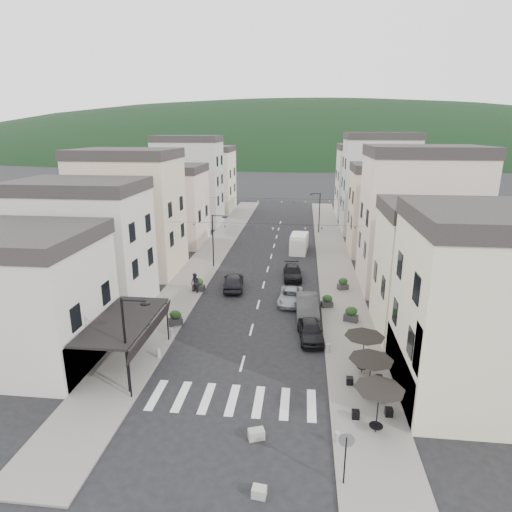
{
  "coord_description": "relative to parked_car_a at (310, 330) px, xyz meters",
  "views": [
    {
      "loc": [
        3.68,
        -18.84,
        14.89
      ],
      "look_at": [
        -0.56,
        19.27,
        3.5
      ],
      "focal_mm": 30.0,
      "sensor_mm": 36.0,
      "label": 1
    }
  ],
  "objects": [
    {
      "name": "streetlamp_left_near",
      "position": [
        -10.33,
        -7.96,
        2.98
      ],
      "size": [
        1.7,
        0.56,
        6.0
      ],
      "color": "black",
      "rests_on": "ground"
    },
    {
      "name": "parked_car_a",
      "position": [
        0.0,
        0.0,
        0.0
      ],
      "size": [
        2.15,
        4.4,
        1.44
      ],
      "primitive_type": "imported",
      "rotation": [
        0.0,
        0.0,
        0.11
      ],
      "color": "black",
      "rests_on": "ground"
    },
    {
      "name": "planter_rb",
      "position": [
        1.5,
        5.89,
        -0.06
      ],
      "size": [
        1.09,
        0.77,
        1.11
      ],
      "rotation": [
        0.0,
        0.0,
        0.24
      ],
      "color": "#2E2E31",
      "rests_on": "sidewalk_right"
    },
    {
      "name": "boutique_awning",
      "position": [
        -11.75,
        -4.96,
        2.39
      ],
      "size": [
        3.77,
        7.5,
        3.28
      ],
      "color": "black",
      "rests_on": "ground"
    },
    {
      "name": "concrete_block_a",
      "position": [
        -2.8,
        -10.96,
        -0.47
      ],
      "size": [
        0.92,
        0.74,
        0.5
      ],
      "primitive_type": "cube",
      "rotation": [
        0.0,
        0.0,
        0.34
      ],
      "color": "gray",
      "rests_on": "ground"
    },
    {
      "name": "parked_car_c",
      "position": [
        -1.7,
        6.79,
        -0.11
      ],
      "size": [
        2.28,
        4.49,
        1.22
      ],
      "primitive_type": "imported",
      "rotation": [
        0.0,
        0.0,
        -0.06
      ],
      "color": "#94979C",
      "rests_on": "ground"
    },
    {
      "name": "bollards",
      "position": [
        -4.5,
        -4.46,
        -0.3
      ],
      "size": [
        11.66,
        10.26,
        0.6
      ],
      "color": "gray",
      "rests_on": "ground"
    },
    {
      "name": "bunting_near",
      "position": [
        -4.5,
        12.04,
        4.93
      ],
      "size": [
        19.0,
        0.28,
        0.62
      ],
      "color": "black",
      "rests_on": "ground"
    },
    {
      "name": "sidewalk_right",
      "position": [
        3.0,
        22.04,
        -0.66
      ],
      "size": [
        4.0,
        76.0,
        0.12
      ],
      "primitive_type": "cube",
      "color": "slate",
      "rests_on": "ground"
    },
    {
      "name": "traffic_sign",
      "position": [
        1.3,
        -13.46,
        1.2
      ],
      "size": [
        0.7,
        0.07,
        2.7
      ],
      "color": "black",
      "rests_on": "ground"
    },
    {
      "name": "buildings_row_left",
      "position": [
        -19.0,
        27.79,
        5.4
      ],
      "size": [
        10.2,
        54.16,
        14.0
      ],
      "color": "beige",
      "rests_on": "ground"
    },
    {
      "name": "bistro_building",
      "position": [
        10.0,
        -5.96,
        4.28
      ],
      "size": [
        10.0,
        8.0,
        10.0
      ],
      "primitive_type": "cube",
      "color": "beige",
      "rests_on": "ground"
    },
    {
      "name": "bunting_far",
      "position": [
        -4.5,
        28.04,
        4.93
      ],
      "size": [
        19.0,
        0.28,
        0.62
      ],
      "color": "black",
      "rests_on": "ground"
    },
    {
      "name": "concrete_block_b",
      "position": [
        -2.29,
        -14.46,
        -0.5
      ],
      "size": [
        0.65,
        0.52,
        0.45
      ],
      "primitive_type": "cube",
      "rotation": [
        0.0,
        0.0,
        -0.12
      ],
      "color": "#999691",
      "rests_on": "ground"
    },
    {
      "name": "streetlamp_right_far",
      "position": [
        1.32,
        34.04,
        2.98
      ],
      "size": [
        1.7,
        0.56,
        6.0
      ],
      "color": "black",
      "rests_on": "ground"
    },
    {
      "name": "streetlamp_left_far",
      "position": [
        -10.33,
        16.04,
        2.98
      ],
      "size": [
        1.7,
        0.56,
        6.0
      ],
      "color": "black",
      "rests_on": "ground"
    },
    {
      "name": "planter_rc",
      "position": [
        3.21,
        10.39,
        -0.05
      ],
      "size": [
        1.15,
        0.9,
        1.13
      ],
      "rotation": [
        0.0,
        0.0,
        0.39
      ],
      "color": "#323235",
      "rests_on": "sidewalk_right"
    },
    {
      "name": "cafe_terrace",
      "position": [
        3.2,
        -7.16,
        1.63
      ],
      "size": [
        2.5,
        8.1,
        2.53
      ],
      "color": "black",
      "rests_on": "ground"
    },
    {
      "name": "pedestrian_b",
      "position": [
        -10.66,
        7.93,
        0.35
      ],
      "size": [
        1.18,
        1.14,
        1.91
      ],
      "primitive_type": "imported",
      "rotation": [
        0.0,
        0.0,
        -0.65
      ],
      "color": "black",
      "rests_on": "sidewalk_left"
    },
    {
      "name": "pedestrian_a",
      "position": [
        -12.3,
        -0.25,
        0.16
      ],
      "size": [
        0.62,
        0.46,
        1.53
      ],
      "primitive_type": "imported",
      "rotation": [
        0.0,
        0.0,
        0.19
      ],
      "color": "black",
      "rests_on": "sidewalk_left"
    },
    {
      "name": "planter_lb",
      "position": [
        -10.5,
        8.55,
        0.01
      ],
      "size": [
        1.19,
        0.76,
        1.25
      ],
      "rotation": [
        0.0,
        0.0,
        -0.14
      ],
      "color": "#28292B",
      "rests_on": "sidewalk_left"
    },
    {
      "name": "parked_car_b",
      "position": [
        -0.24,
        4.12,
        0.12
      ],
      "size": [
        2.04,
        5.19,
        1.68
      ],
      "primitive_type": "imported",
      "rotation": [
        0.0,
        0.0,
        0.05
      ],
      "color": "#333336",
      "rests_on": "ground"
    },
    {
      "name": "parked_car_e",
      "position": [
        -7.3,
        9.63,
        0.07
      ],
      "size": [
        2.45,
        4.86,
        1.59
      ],
      "primitive_type": "imported",
      "rotation": [
        0.0,
        0.0,
        3.27
      ],
      "color": "black",
      "rests_on": "ground"
    },
    {
      "name": "delivery_van",
      "position": [
        -1.18,
        23.62,
        0.45
      ],
      "size": [
        2.37,
        5.12,
        2.39
      ],
      "rotation": [
        0.0,
        0.0,
        -0.08
      ],
      "color": "white",
      "rests_on": "ground"
    },
    {
      "name": "planter_ra",
      "position": [
        3.26,
        3.21,
        -0.0
      ],
      "size": [
        1.24,
        0.94,
        1.24
      ],
      "rotation": [
        0.0,
        0.0,
        -0.34
      ],
      "color": "#2A2A2C",
      "rests_on": "sidewalk_right"
    },
    {
      "name": "hill_backdrop",
      "position": [
        -4.5,
        290.04,
        -0.72
      ],
      "size": [
        640.0,
        360.0,
        70.0
      ],
      "primitive_type": "ellipsoid",
      "color": "black",
      "rests_on": "ground"
    },
    {
      "name": "sidewalk_left",
      "position": [
        -12.0,
        22.04,
        -0.66
      ],
      "size": [
        4.0,
        76.0,
        0.12
      ],
      "primitive_type": "cube",
      "color": "slate",
      "rests_on": "ground"
    },
    {
      "name": "parked_car_d",
      "position": [
        -1.7,
        13.22,
        -0.07
      ],
      "size": [
        2.15,
        4.61,
        1.3
      ],
      "primitive_type": "imported",
      "rotation": [
        0.0,
        0.0,
        0.07
      ],
      "color": "black",
      "rests_on": "ground"
    },
    {
      "name": "boutique_building",
      "position": [
        -20.0,
        -4.96,
        3.28
      ],
      "size": [
        12.0,
        8.0,
        8.0
      ],
      "primitive_type": "cube",
      "color": "beige",
      "rests_on": "ground"
    },
    {
      "name": "planter_la",
      "position": [
        -10.5,
        1.03,
        -0.02
      ],
      "size": [
        1.22,
        0.98,
        1.2
      ],
      "rotation": [
        0.0,
        0.0,
        0.43
      ],
      "color": "#2D2C2F",
      "rests_on": "sidewalk_left"
    },
    {
      "name": "buildings_row_right",
      "position": [
        10.0,
        26.63,
        5.6
      ],
      "size": [
        10.2,
        54.16,
        14.5
      ],
      "color": "beige",
      "rests_on": "ground"
    },
    {
      "name": "ground",
      "position": [
        -4.5,
        -9.96,
        -0.72
      ],
      "size": [
        700.0,
        700.0,
        0.0
      ],
      "primitive_type": "plane",
      "color": "black",
      "rests_on": "ground"
    }
  ]
}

